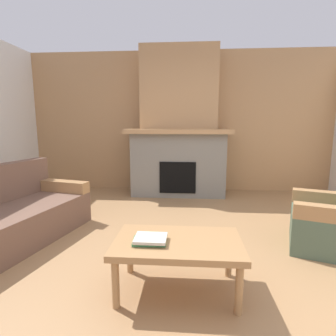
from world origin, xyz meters
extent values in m
plane|color=#9E754C|center=(0.00, 0.00, 0.00)|extent=(9.00, 9.00, 0.00)
cube|color=tan|center=(0.00, 3.00, 1.35)|extent=(6.00, 0.12, 2.70)
cube|color=gray|center=(0.00, 2.59, 0.57)|extent=(1.70, 0.70, 1.15)
cube|color=black|center=(0.00, 2.26, 0.38)|extent=(0.64, 0.08, 0.56)
cube|color=tan|center=(0.00, 2.54, 1.19)|extent=(1.90, 0.82, 0.08)
cube|color=tan|center=(0.00, 2.69, 1.97)|extent=(1.40, 0.50, 1.47)
cube|color=brown|center=(-1.77, 0.29, 0.20)|extent=(1.23, 1.94, 0.40)
cube|color=#A87A4C|center=(-1.59, 1.09, 0.48)|extent=(0.85, 0.35, 0.15)
cube|color=#4C604C|center=(1.71, 0.44, 0.20)|extent=(0.97, 0.97, 0.40)
cube|color=#A87A4C|center=(1.81, 0.73, 0.48)|extent=(0.76, 0.39, 0.15)
cube|color=#A87A4C|center=(0.11, -0.43, 0.41)|extent=(1.00, 0.60, 0.05)
cylinder|color=#A87A4C|center=(-0.33, -0.67, 0.19)|extent=(0.06, 0.06, 0.38)
cylinder|color=#A87A4C|center=(0.55, -0.67, 0.19)|extent=(0.06, 0.06, 0.38)
cylinder|color=#A87A4C|center=(-0.33, -0.19, 0.19)|extent=(0.06, 0.06, 0.38)
cylinder|color=#A87A4C|center=(0.55, -0.19, 0.19)|extent=(0.06, 0.06, 0.38)
cube|color=#3D7F4C|center=(-0.11, -0.49, 0.44)|extent=(0.26, 0.19, 0.02)
cube|color=beige|center=(-0.10, -0.49, 0.46)|extent=(0.25, 0.20, 0.02)
camera|label=1|loc=(0.18, -2.41, 1.34)|focal=28.63mm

